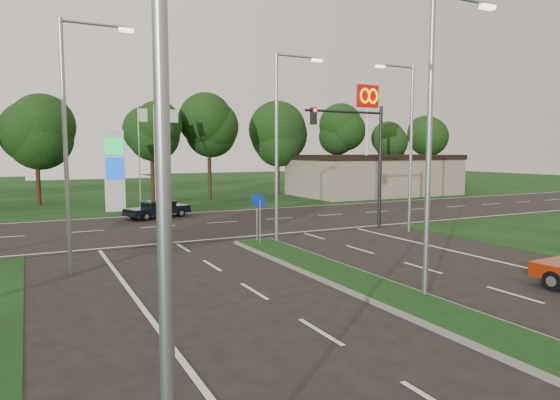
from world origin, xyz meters
name	(u,v)px	position (x,y,z in m)	size (l,w,h in m)	color
verge_far	(121,190)	(0.00, 55.00, 0.00)	(160.00, 50.00, 0.02)	black
cross_road	(207,224)	(0.00, 24.00, 0.00)	(160.00, 12.00, 0.02)	black
median_kerb	(456,320)	(0.00, 4.00, 0.06)	(2.00, 26.00, 0.12)	slate
commercial_building	(374,175)	(22.00, 36.00, 2.00)	(16.00, 9.00, 4.00)	gray
streetlight_median_near	(435,129)	(1.00, 6.00, 5.08)	(2.53, 0.22, 9.00)	gray
streetlight_median_far	(280,138)	(1.00, 16.00, 5.08)	(2.53, 0.22, 9.00)	gray
streetlight_left_near	(181,87)	(-8.30, 0.00, 5.08)	(2.53, 0.22, 9.00)	gray
streetlight_left_far	(71,133)	(-8.30, 14.00, 5.08)	(2.53, 0.22, 9.00)	gray
streetlight_right_far	(408,139)	(8.80, 16.00, 5.08)	(2.53, 0.22, 9.00)	gray
traffic_signal	(362,147)	(7.19, 18.00, 4.65)	(5.10, 0.42, 7.00)	black
median_signs	(258,209)	(0.00, 16.40, 1.71)	(1.16, 1.76, 2.38)	gray
gas_pylon	(117,168)	(-3.79, 33.05, 3.20)	(5.80, 1.26, 8.00)	silver
mcdonalds_sign	(368,112)	(18.00, 31.97, 7.99)	(2.20, 0.47, 10.40)	silver
treeline_far	(149,124)	(0.10, 39.93, 6.83)	(6.00, 6.00, 9.90)	black
navy_sedan	(158,209)	(-2.07, 28.01, 0.61)	(4.48, 2.96, 1.14)	black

